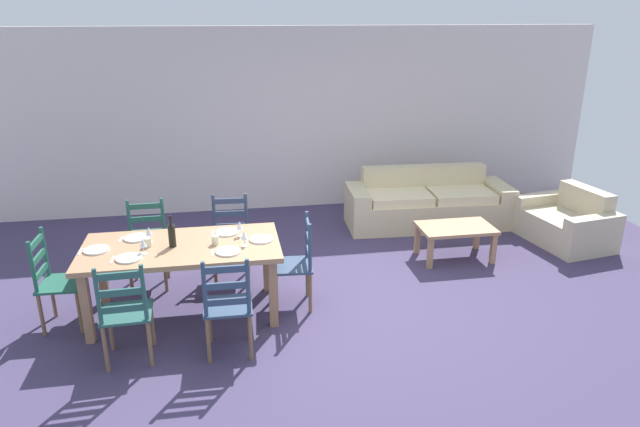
# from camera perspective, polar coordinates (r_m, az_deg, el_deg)

# --- Properties ---
(ground_plane) EXTENTS (9.60, 9.60, 0.02)m
(ground_plane) POSITION_cam_1_polar(r_m,az_deg,el_deg) (5.99, 0.76, -9.27)
(ground_plane) COLOR #3E3555
(wall_far) EXTENTS (9.60, 0.16, 2.70)m
(wall_far) POSITION_cam_1_polar(r_m,az_deg,el_deg) (8.64, -3.27, 9.40)
(wall_far) COLOR silver
(wall_far) RESTS_ON ground_plane
(dining_table) EXTENTS (1.90, 0.96, 0.75)m
(dining_table) POSITION_cam_1_polar(r_m,az_deg,el_deg) (5.69, -13.76, -3.93)
(dining_table) COLOR #A67C57
(dining_table) RESTS_ON ground_plane
(dining_chair_near_left) EXTENTS (0.44, 0.42, 0.96)m
(dining_chair_near_left) POSITION_cam_1_polar(r_m,az_deg,el_deg) (5.14, -18.98, -9.43)
(dining_chair_near_left) COLOR #26544E
(dining_chair_near_left) RESTS_ON ground_plane
(dining_chair_near_right) EXTENTS (0.43, 0.41, 0.96)m
(dining_chair_near_right) POSITION_cam_1_polar(r_m,az_deg,el_deg) (5.04, -9.27, -9.15)
(dining_chair_near_right) COLOR #2E435E
(dining_chair_near_right) RESTS_ON ground_plane
(dining_chair_far_left) EXTENTS (0.43, 0.41, 0.96)m
(dining_chair_far_left) POSITION_cam_1_polar(r_m,az_deg,el_deg) (6.50, -16.97, -2.98)
(dining_chair_far_left) COLOR #24574A
(dining_chair_far_left) RESTS_ON ground_plane
(dining_chair_far_right) EXTENTS (0.44, 0.42, 0.96)m
(dining_chair_far_right) POSITION_cam_1_polar(r_m,az_deg,el_deg) (6.46, -8.95, -2.46)
(dining_chair_far_right) COLOR #2F3D56
(dining_chair_far_right) RESTS_ON ground_plane
(dining_chair_head_west) EXTENTS (0.41, 0.43, 0.96)m
(dining_chair_head_west) POSITION_cam_1_polar(r_m,az_deg,el_deg) (5.96, -25.06, -6.16)
(dining_chair_head_west) COLOR #235C49
(dining_chair_head_west) RESTS_ON ground_plane
(dining_chair_head_east) EXTENTS (0.43, 0.45, 0.96)m
(dining_chair_head_east) POSITION_cam_1_polar(r_m,az_deg,el_deg) (5.78, -2.32, -4.95)
(dining_chair_head_east) COLOR #314562
(dining_chair_head_east) RESTS_ON ground_plane
(dinner_plate_near_left) EXTENTS (0.24, 0.24, 0.02)m
(dinner_plate_near_left) POSITION_cam_1_polar(r_m,az_deg,el_deg) (5.48, -18.68, -4.28)
(dinner_plate_near_left) COLOR white
(dinner_plate_near_left) RESTS_ON dining_table
(fork_near_left) EXTENTS (0.02, 0.17, 0.01)m
(fork_near_left) POSITION_cam_1_polar(r_m,az_deg,el_deg) (5.51, -20.22, -4.41)
(fork_near_left) COLOR silver
(fork_near_left) RESTS_ON dining_table
(dinner_plate_near_right) EXTENTS (0.24, 0.24, 0.02)m
(dinner_plate_near_right) POSITION_cam_1_polar(r_m,az_deg,el_deg) (5.40, -9.22, -3.79)
(dinner_plate_near_right) COLOR white
(dinner_plate_near_right) RESTS_ON dining_table
(fork_near_right) EXTENTS (0.02, 0.17, 0.01)m
(fork_near_right) POSITION_cam_1_polar(r_m,az_deg,el_deg) (5.41, -10.80, -3.94)
(fork_near_right) COLOR silver
(fork_near_right) RESTS_ON dining_table
(dinner_plate_far_left) EXTENTS (0.24, 0.24, 0.02)m
(dinner_plate_far_left) POSITION_cam_1_polar(r_m,az_deg,el_deg) (5.94, -18.03, -2.35)
(dinner_plate_far_left) COLOR white
(dinner_plate_far_left) RESTS_ON dining_table
(fork_far_left) EXTENTS (0.03, 0.17, 0.01)m
(fork_far_left) POSITION_cam_1_polar(r_m,az_deg,el_deg) (5.96, -19.45, -2.47)
(fork_far_left) COLOR silver
(fork_far_left) RESTS_ON dining_table
(dinner_plate_far_right) EXTENTS (0.24, 0.24, 0.02)m
(dinner_plate_far_right) POSITION_cam_1_polar(r_m,az_deg,el_deg) (5.87, -9.32, -1.87)
(dinner_plate_far_right) COLOR white
(dinner_plate_far_right) RESTS_ON dining_table
(fork_far_right) EXTENTS (0.02, 0.17, 0.01)m
(fork_far_right) POSITION_cam_1_polar(r_m,az_deg,el_deg) (5.87, -10.77, -2.01)
(fork_far_right) COLOR silver
(fork_far_right) RESTS_ON dining_table
(dinner_plate_head_west) EXTENTS (0.24, 0.24, 0.02)m
(dinner_plate_head_west) POSITION_cam_1_polar(r_m,az_deg,el_deg) (5.77, -21.58, -3.43)
(dinner_plate_head_west) COLOR white
(dinner_plate_head_west) RESTS_ON dining_table
(fork_head_west) EXTENTS (0.02, 0.17, 0.01)m
(fork_head_west) POSITION_cam_1_polar(r_m,az_deg,el_deg) (5.81, -23.02, -3.55)
(fork_head_west) COLOR silver
(fork_head_west) RESTS_ON dining_table
(dinner_plate_head_east) EXTENTS (0.24, 0.24, 0.02)m
(dinner_plate_head_east) POSITION_cam_1_polar(r_m,az_deg,el_deg) (5.64, -5.92, -2.59)
(dinner_plate_head_east) COLOR white
(dinner_plate_head_east) RESTS_ON dining_table
(fork_head_east) EXTENTS (0.03, 0.17, 0.01)m
(fork_head_east) POSITION_cam_1_polar(r_m,az_deg,el_deg) (5.64, -7.44, -2.74)
(fork_head_east) COLOR silver
(fork_head_east) RESTS_ON dining_table
(wine_bottle) EXTENTS (0.07, 0.07, 0.32)m
(wine_bottle) POSITION_cam_1_polar(r_m,az_deg,el_deg) (5.60, -14.69, -2.12)
(wine_bottle) COLOR black
(wine_bottle) RESTS_ON dining_table
(wine_glass_near_left) EXTENTS (0.06, 0.06, 0.16)m
(wine_glass_near_left) POSITION_cam_1_polar(r_m,az_deg,el_deg) (5.51, -17.40, -2.86)
(wine_glass_near_left) COLOR white
(wine_glass_near_left) RESTS_ON dining_table
(wine_glass_near_right) EXTENTS (0.06, 0.06, 0.16)m
(wine_glass_near_right) POSITION_cam_1_polar(r_m,az_deg,el_deg) (5.48, -7.65, -2.22)
(wine_glass_near_right) COLOR white
(wine_glass_near_right) RESTS_ON dining_table
(wine_glass_far_left) EXTENTS (0.06, 0.06, 0.16)m
(wine_glass_far_left) POSITION_cam_1_polar(r_m,az_deg,el_deg) (5.77, -16.86, -1.77)
(wine_glass_far_left) COLOR white
(wine_glass_far_left) RESTS_ON dining_table
(wine_glass_far_right) EXTENTS (0.06, 0.06, 0.16)m
(wine_glass_far_right) POSITION_cam_1_polar(r_m,az_deg,el_deg) (5.72, -8.10, -1.26)
(wine_glass_far_right) COLOR white
(wine_glass_far_right) RESTS_ON dining_table
(coffee_cup_primary) EXTENTS (0.07, 0.07, 0.09)m
(coffee_cup_primary) POSITION_cam_1_polar(r_m,az_deg,el_deg) (5.59, -10.50, -2.65)
(coffee_cup_primary) COLOR beige
(coffee_cup_primary) RESTS_ON dining_table
(coffee_cup_secondary) EXTENTS (0.07, 0.07, 0.09)m
(coffee_cup_secondary) POSITION_cam_1_polar(r_m,az_deg,el_deg) (5.69, -16.97, -2.80)
(coffee_cup_secondary) COLOR beige
(coffee_cup_secondary) RESTS_ON dining_table
(couch) EXTENTS (2.31, 0.90, 0.80)m
(couch) POSITION_cam_1_polar(r_m,az_deg,el_deg) (8.22, 10.69, 0.91)
(couch) COLOR beige
(couch) RESTS_ON ground_plane
(coffee_table) EXTENTS (0.90, 0.56, 0.42)m
(coffee_table) POSITION_cam_1_polar(r_m,az_deg,el_deg) (7.11, 13.50, -1.75)
(coffee_table) COLOR #A67C57
(coffee_table) RESTS_ON ground_plane
(armchair_upholstered) EXTENTS (0.98, 1.27, 0.72)m
(armchair_upholstered) POSITION_cam_1_polar(r_m,az_deg,el_deg) (8.15, 23.72, -0.94)
(armchair_upholstered) COLOR beige
(armchair_upholstered) RESTS_ON ground_plane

